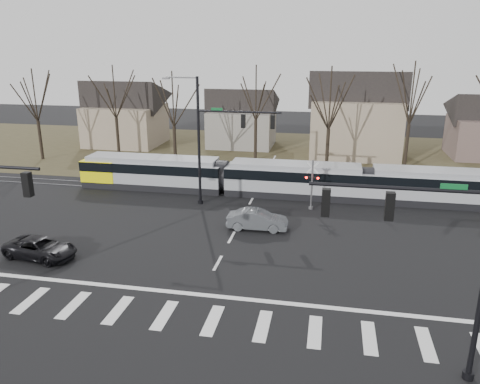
% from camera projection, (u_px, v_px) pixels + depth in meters
% --- Properties ---
extents(ground, '(140.00, 140.00, 0.00)m').
position_uv_depth(ground, '(209.00, 279.00, 26.11)').
color(ground, black).
extents(grass_verge, '(140.00, 28.00, 0.01)m').
position_uv_depth(grass_verge, '(276.00, 154.00, 56.07)').
color(grass_verge, '#38331E').
rests_on(grass_verge, ground).
extents(crosswalk, '(27.00, 2.60, 0.01)m').
position_uv_depth(crosswalk, '(188.00, 318.00, 22.36)').
color(crosswalk, silver).
rests_on(crosswalk, ground).
extents(stop_line, '(28.00, 0.35, 0.01)m').
position_uv_depth(stop_line, '(201.00, 295.00, 24.42)').
color(stop_line, silver).
rests_on(stop_line, ground).
extents(lane_dashes, '(0.18, 30.00, 0.01)m').
position_uv_depth(lane_dashes, '(255.00, 193.00, 41.09)').
color(lane_dashes, silver).
rests_on(lane_dashes, ground).
extents(rail_pair, '(90.00, 1.52, 0.06)m').
position_uv_depth(rail_pair, '(255.00, 194.00, 40.89)').
color(rail_pair, '#59595E').
rests_on(rail_pair, ground).
extents(tram, '(38.09, 2.83, 2.89)m').
position_uv_depth(tram, '(293.00, 178.00, 40.02)').
color(tram, gray).
rests_on(tram, ground).
extents(sedan, '(1.69, 4.34, 1.41)m').
position_uv_depth(sedan, '(257.00, 220.00, 32.95)').
color(sedan, '#4F5256').
rests_on(sedan, ground).
extents(suv, '(3.39, 5.13, 1.26)m').
position_uv_depth(suv, '(40.00, 248.00, 28.53)').
color(suv, black).
rests_on(suv, ground).
extents(signal_pole_near_right, '(6.72, 0.44, 8.00)m').
position_uv_depth(signal_pole_near_right, '(433.00, 254.00, 17.10)').
color(signal_pole_near_right, black).
rests_on(signal_pole_near_right, ground).
extents(signal_pole_far, '(9.28, 0.44, 10.20)m').
position_uv_depth(signal_pole_far, '(218.00, 136.00, 36.54)').
color(signal_pole_far, black).
rests_on(signal_pole_far, ground).
extents(rail_crossing_signal, '(1.08, 0.36, 4.00)m').
position_uv_depth(rail_crossing_signal, '(312.00, 186.00, 36.61)').
color(rail_crossing_signal, '#59595B').
rests_on(rail_crossing_signal, ground).
extents(tree_row, '(59.20, 7.20, 10.00)m').
position_uv_depth(tree_row, '(290.00, 120.00, 48.59)').
color(tree_row, black).
rests_on(tree_row, ground).
extents(house_a, '(9.72, 8.64, 8.60)m').
position_uv_depth(house_a, '(125.00, 110.00, 60.24)').
color(house_a, gray).
rests_on(house_a, ground).
extents(house_b, '(8.64, 7.56, 7.65)m').
position_uv_depth(house_b, '(242.00, 115.00, 59.53)').
color(house_b, gray).
rests_on(house_b, ground).
extents(house_c, '(10.80, 8.64, 10.10)m').
position_uv_depth(house_c, '(356.00, 111.00, 53.80)').
color(house_c, gray).
rests_on(house_c, ground).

